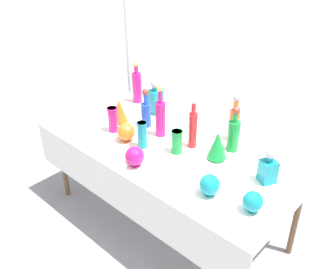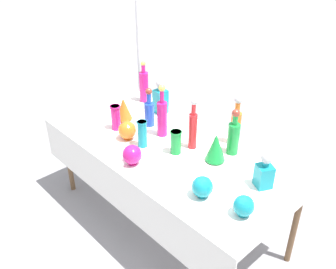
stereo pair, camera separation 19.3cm
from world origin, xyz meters
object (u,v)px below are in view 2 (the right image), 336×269
at_px(round_bowl_2, 127,130).
at_px(tall_bottle_3, 162,116).
at_px(slender_vase_2, 176,141).
at_px(round_bowl_3, 244,206).
at_px(square_decanter_0, 264,172).
at_px(square_decanter_1, 160,98).
at_px(tall_bottle_0, 234,136).
at_px(canopy_pole, 139,59).
at_px(fluted_vase_1, 216,147).
at_px(tall_bottle_5, 193,128).
at_px(round_bowl_1, 132,154).
at_px(slender_vase_0, 142,133).
at_px(tall_bottle_2, 144,85).
at_px(slender_vase_1, 116,117).
at_px(round_bowl_0, 202,187).
at_px(tall_bottle_4, 149,111).
at_px(tall_bottle_1, 236,124).
at_px(fluted_vase_0, 124,108).

bearing_deg(round_bowl_2, tall_bottle_3, 59.94).
bearing_deg(slender_vase_2, round_bowl_3, -13.15).
bearing_deg(square_decanter_0, square_decanter_1, 170.07).
height_order(square_decanter_0, slender_vase_2, square_decanter_0).
height_order(tall_bottle_3, slender_vase_2, tall_bottle_3).
relative_size(tall_bottle_0, canopy_pole, 0.15).
xyz_separation_m(square_decanter_1, round_bowl_3, (1.30, -0.52, -0.07)).
height_order(square_decanter_1, fluted_vase_1, square_decanter_1).
xyz_separation_m(tall_bottle_5, fluted_vase_1, (0.23, -0.01, -0.06)).
distance_m(round_bowl_1, canopy_pole, 1.59).
bearing_deg(slender_vase_0, fluted_vase_1, 26.60).
relative_size(tall_bottle_2, square_decanter_1, 1.24).
bearing_deg(tall_bottle_3, fluted_vase_1, 3.54).
relative_size(slender_vase_1, canopy_pole, 0.09).
relative_size(round_bowl_0, canopy_pole, 0.06).
bearing_deg(round_bowl_0, slender_vase_2, 154.33).
bearing_deg(slender_vase_2, round_bowl_0, -25.67).
xyz_separation_m(tall_bottle_2, fluted_vase_1, (1.09, -0.26, -0.04)).
height_order(tall_bottle_3, round_bowl_2, tall_bottle_3).
relative_size(tall_bottle_2, slender_vase_1, 1.86).
bearing_deg(tall_bottle_0, slender_vase_2, -133.07).
bearing_deg(square_decanter_1, slender_vase_1, -93.24).
distance_m(tall_bottle_0, canopy_pole, 1.63).
bearing_deg(tall_bottle_5, tall_bottle_4, -178.80).
distance_m(tall_bottle_0, round_bowl_2, 0.81).
bearing_deg(tall_bottle_2, tall_bottle_5, -16.46).
bearing_deg(tall_bottle_2, tall_bottle_3, -27.24).
height_order(tall_bottle_5, round_bowl_0, tall_bottle_5).
height_order(tall_bottle_4, tall_bottle_5, tall_bottle_5).
distance_m(tall_bottle_5, round_bowl_3, 0.78).
relative_size(tall_bottle_4, square_decanter_1, 1.06).
xyz_separation_m(slender_vase_0, slender_vase_2, (0.24, 0.12, -0.01)).
distance_m(tall_bottle_0, slender_vase_0, 0.67).
xyz_separation_m(slender_vase_2, round_bowl_2, (-0.40, -0.14, -0.02)).
distance_m(tall_bottle_1, tall_bottle_2, 1.04).
relative_size(tall_bottle_1, slender_vase_2, 2.18).
height_order(tall_bottle_3, square_decanter_1, tall_bottle_3).
xyz_separation_m(tall_bottle_1, round_bowl_0, (0.26, -0.65, -0.09)).
distance_m(tall_bottle_5, square_decanter_0, 0.63).
relative_size(square_decanter_1, fluted_vase_0, 1.55).
bearing_deg(slender_vase_0, tall_bottle_5, 43.69).
bearing_deg(fluted_vase_1, square_decanter_0, 0.80).
bearing_deg(slender_vase_2, square_decanter_1, 147.70).
bearing_deg(tall_bottle_2, tall_bottle_0, -4.79).
bearing_deg(round_bowl_2, round_bowl_3, -1.76).
distance_m(square_decanter_0, canopy_pole, 2.05).
height_order(tall_bottle_4, round_bowl_3, tall_bottle_4).
bearing_deg(tall_bottle_0, square_decanter_0, -23.35).
relative_size(tall_bottle_2, fluted_vase_0, 1.92).
bearing_deg(square_decanter_1, tall_bottle_3, -40.16).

